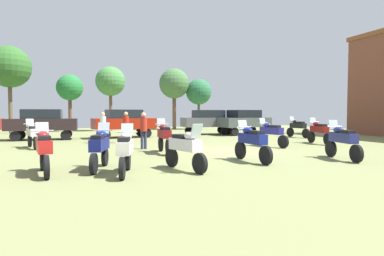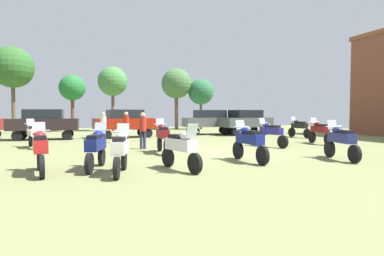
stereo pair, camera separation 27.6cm
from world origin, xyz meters
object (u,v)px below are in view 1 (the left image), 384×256
at_px(motorcycle_4, 252,141).
at_px(car_3, 42,122).
at_px(person_3, 103,125).
at_px(motorcycle_7, 319,131).
at_px(motorcycle_10, 125,150).
at_px(tree_2, 70,88).
at_px(motorcycle_1, 44,149).
at_px(motorcycle_2, 32,134).
at_px(car_4, 244,120).
at_px(tree_1, 9,67).
at_px(person_2, 126,125).
at_px(motorcycle_5, 342,140).
at_px(motorcycle_6, 100,147).
at_px(motorcycle_9, 185,147).
at_px(tree_6, 110,82).
at_px(car_1, 208,120).
at_px(person_1, 144,128).
at_px(tree_3, 174,84).
at_px(motorcycle_11, 164,136).
at_px(motorcycle_8, 271,133).
at_px(tree_5, 199,92).
at_px(car_5, 124,121).
at_px(motorcycle_12, 298,127).

distance_m(motorcycle_4, car_3, 15.25).
bearing_deg(person_3, motorcycle_7, -147.92).
xyz_separation_m(motorcycle_10, tree_2, (-1.92, 23.16, 3.39)).
xyz_separation_m(motorcycle_1, tree_2, (0.27, 22.37, 3.37)).
bearing_deg(motorcycle_2, motorcycle_1, -96.82).
xyz_separation_m(car_4, tree_1, (-18.13, 8.47, 4.53)).
relative_size(motorcycle_7, person_2, 1.23).
xyz_separation_m(motorcycle_1, motorcycle_5, (10.34, -0.58, 0.00)).
xyz_separation_m(motorcycle_6, motorcycle_9, (2.46, -1.01, -0.00)).
xyz_separation_m(motorcycle_10, tree_6, (1.80, 23.03, 4.10)).
distance_m(motorcycle_10, car_1, 17.50).
height_order(person_2, tree_1, tree_1).
distance_m(motorcycle_4, person_1, 6.07).
relative_size(person_1, tree_3, 0.28).
relative_size(motorcycle_11, car_4, 0.50).
relative_size(motorcycle_5, person_3, 1.23).
xyz_separation_m(motorcycle_6, tree_3, (9.10, 22.62, 4.13)).
bearing_deg(motorcycle_9, person_1, -105.44).
height_order(motorcycle_8, motorcycle_9, motorcycle_8).
relative_size(motorcycle_4, motorcycle_10, 1.11).
bearing_deg(person_3, tree_5, -76.41).
xyz_separation_m(person_2, person_3, (-1.28, 0.35, -0.02)).
xyz_separation_m(motorcycle_6, car_1, (9.49, 14.06, 0.46)).
xyz_separation_m(person_2, tree_2, (-3.31, 13.47, 3.03)).
xyz_separation_m(motorcycle_9, motorcycle_11, (0.47, 4.34, 0.03)).
distance_m(motorcycle_2, tree_5, 20.98).
xyz_separation_m(car_5, tree_3, (6.63, 9.75, 3.67)).
distance_m(motorcycle_2, tree_1, 14.96).
xyz_separation_m(motorcycle_9, tree_6, (-0.02, 23.01, 4.10)).
relative_size(car_1, car_5, 0.96).
bearing_deg(motorcycle_11, car_5, 95.41).
height_order(motorcycle_8, tree_1, tree_1).
bearing_deg(motorcycle_7, motorcycle_2, 177.04).
relative_size(motorcycle_9, person_1, 1.17).
relative_size(motorcycle_2, person_2, 1.20).
bearing_deg(motorcycle_1, motorcycle_5, -12.13).
bearing_deg(motorcycle_12, car_1, 127.48).
xyz_separation_m(motorcycle_2, tree_2, (1.50, 14.68, 3.38)).
bearing_deg(person_1, motorcycle_9, -97.55).
bearing_deg(person_1, car_4, 29.64).
xyz_separation_m(car_3, person_2, (4.84, -4.13, -0.09)).
relative_size(motorcycle_8, tree_1, 0.30).
bearing_deg(tree_2, person_1, -77.75).
xyz_separation_m(person_2, tree_3, (7.08, 13.96, 3.76)).
height_order(motorcycle_4, person_2, person_2).
bearing_deg(person_3, motorcycle_9, 153.01).
bearing_deg(car_4, motorcycle_1, 124.48).
bearing_deg(motorcycle_11, motorcycle_8, 9.75).
relative_size(motorcycle_6, car_4, 0.46).
relative_size(motorcycle_8, car_4, 0.50).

